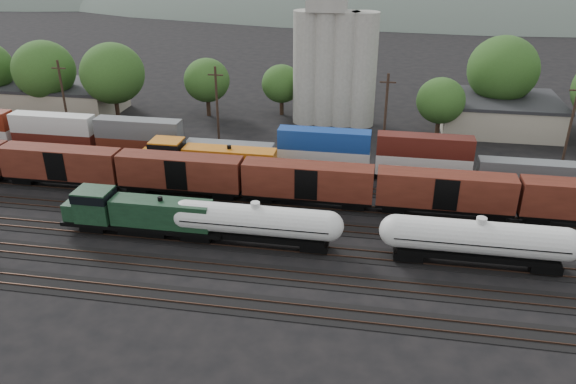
% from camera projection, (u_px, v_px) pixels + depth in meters
% --- Properties ---
extents(ground, '(600.00, 600.00, 0.00)m').
position_uv_depth(ground, '(268.00, 223.00, 62.10)').
color(ground, black).
extents(tracks, '(180.00, 33.20, 0.20)m').
position_uv_depth(tracks, '(268.00, 222.00, 62.08)').
color(tracks, black).
rests_on(tracks, ground).
extents(green_locomotive, '(17.49, 3.09, 4.63)m').
position_uv_depth(green_locomotive, '(134.00, 213.00, 58.58)').
color(green_locomotive, black).
rests_on(green_locomotive, ground).
extents(tank_car_a, '(17.75, 3.18, 4.65)m').
position_uv_depth(tank_car_a, '(256.00, 222.00, 56.50)').
color(tank_car_a, silver).
rests_on(tank_car_a, ground).
extents(tank_car_b, '(18.67, 3.34, 4.89)m').
position_uv_depth(tank_car_b, '(478.00, 239.00, 53.08)').
color(tank_car_b, silver).
rests_on(tank_car_b, ground).
extents(orange_locomotive, '(19.57, 3.26, 4.89)m').
position_uv_depth(orange_locomotive, '(204.00, 160.00, 71.42)').
color(orange_locomotive, black).
rests_on(orange_locomotive, ground).
extents(boxcar_string, '(122.80, 2.90, 4.20)m').
position_uv_depth(boxcar_string, '(120.00, 168.00, 68.24)').
color(boxcar_string, black).
rests_on(boxcar_string, ground).
extents(container_wall, '(160.00, 2.60, 5.80)m').
position_uv_depth(container_wall, '(203.00, 147.00, 76.21)').
color(container_wall, black).
rests_on(container_wall, ground).
extents(grain_silo, '(13.40, 5.00, 29.00)m').
position_uv_depth(grain_silo, '(334.00, 55.00, 88.82)').
color(grain_silo, '#9E9C91').
rests_on(grain_silo, ground).
extents(industrial_sheds, '(119.38, 17.26, 5.10)m').
position_uv_depth(industrial_sheds, '(352.00, 111.00, 91.36)').
color(industrial_sheds, '#9E937F').
rests_on(industrial_sheds, ground).
extents(tree_band, '(167.53, 21.06, 14.31)m').
position_uv_depth(tree_band, '(345.00, 80.00, 88.49)').
color(tree_band, black).
rests_on(tree_band, ground).
extents(utility_poles, '(122.20, 0.36, 12.00)m').
position_uv_depth(utility_poles, '(299.00, 111.00, 79.03)').
color(utility_poles, black).
rests_on(utility_poles, ground).
extents(distant_hills, '(860.00, 286.00, 130.00)m').
position_uv_depth(distant_hills, '(412.00, 31.00, 298.66)').
color(distant_hills, '#59665B').
rests_on(distant_hills, ground).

